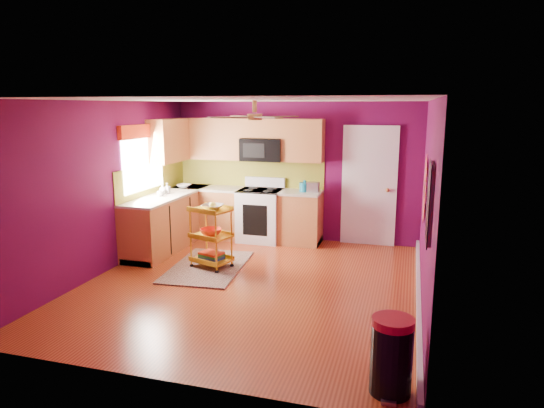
% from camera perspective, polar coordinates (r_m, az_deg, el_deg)
% --- Properties ---
extents(ground, '(5.00, 5.00, 0.00)m').
position_cam_1_polar(ground, '(6.81, -2.44, -9.40)').
color(ground, maroon).
rests_on(ground, ground).
extents(room_envelope, '(4.54, 5.04, 2.52)m').
position_cam_1_polar(room_envelope, '(6.40, -2.34, 4.36)').
color(room_envelope, '#5C0A41').
rests_on(room_envelope, ground).
extents(lower_cabinets, '(2.81, 2.31, 0.94)m').
position_cam_1_polar(lower_cabinets, '(8.77, -7.02, -1.72)').
color(lower_cabinets, '#9C582A').
rests_on(lower_cabinets, ground).
extents(electric_range, '(0.76, 0.66, 1.13)m').
position_cam_1_polar(electric_range, '(8.82, -1.36, -1.24)').
color(electric_range, white).
rests_on(electric_range, ground).
extents(upper_cabinetry, '(2.80, 2.30, 1.26)m').
position_cam_1_polar(upper_cabinetry, '(8.85, -5.71, 7.38)').
color(upper_cabinetry, '#9C582A').
rests_on(upper_cabinetry, ground).
extents(left_window, '(0.08, 1.35, 1.08)m').
position_cam_1_polar(left_window, '(8.29, -14.94, 6.34)').
color(left_window, white).
rests_on(left_window, ground).
extents(panel_door, '(0.95, 0.11, 2.15)m').
position_cam_1_polar(panel_door, '(8.64, 11.35, 1.93)').
color(panel_door, white).
rests_on(panel_door, ground).
extents(right_wall_art, '(0.04, 2.74, 1.04)m').
position_cam_1_polar(right_wall_art, '(5.77, 17.74, 1.13)').
color(right_wall_art, black).
rests_on(right_wall_art, ground).
extents(ceiling_fan, '(1.01, 1.01, 0.26)m').
position_cam_1_polar(ceiling_fan, '(6.55, -2.05, 10.29)').
color(ceiling_fan, '#BF8C3F').
rests_on(ceiling_fan, ground).
extents(shag_rug, '(1.17, 1.77, 0.02)m').
position_cam_1_polar(shag_rug, '(7.53, -7.54, -7.31)').
color(shag_rug, black).
rests_on(shag_rug, ground).
extents(rolling_cart, '(0.67, 0.57, 1.03)m').
position_cam_1_polar(rolling_cart, '(7.36, -7.15, -3.55)').
color(rolling_cart, gold).
rests_on(rolling_cart, ground).
extents(trash_can, '(0.38, 0.40, 0.68)m').
position_cam_1_polar(trash_can, '(4.43, 13.87, -16.95)').
color(trash_can, black).
rests_on(trash_can, ground).
extents(teal_kettle, '(0.18, 0.18, 0.21)m').
position_cam_1_polar(teal_kettle, '(8.54, 3.85, 2.01)').
color(teal_kettle, '#126E88').
rests_on(teal_kettle, lower_cabinets).
extents(toaster, '(0.22, 0.15, 0.18)m').
position_cam_1_polar(toaster, '(8.51, 4.81, 2.01)').
color(toaster, beige).
rests_on(toaster, lower_cabinets).
extents(soap_bottle_a, '(0.08, 0.08, 0.18)m').
position_cam_1_polar(soap_bottle_a, '(8.52, -12.23, 1.81)').
color(soap_bottle_a, '#EA3F72').
rests_on(soap_bottle_a, lower_cabinets).
extents(soap_bottle_b, '(0.14, 0.14, 0.17)m').
position_cam_1_polar(soap_bottle_b, '(8.48, -12.73, 1.71)').
color(soap_bottle_b, white).
rests_on(soap_bottle_b, lower_cabinets).
extents(counter_dish, '(0.25, 0.25, 0.06)m').
position_cam_1_polar(counter_dish, '(9.11, -10.29, 2.11)').
color(counter_dish, white).
rests_on(counter_dish, lower_cabinets).
extents(counter_cup, '(0.12, 0.12, 0.09)m').
position_cam_1_polar(counter_cup, '(8.30, -12.98, 1.20)').
color(counter_cup, white).
rests_on(counter_cup, lower_cabinets).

